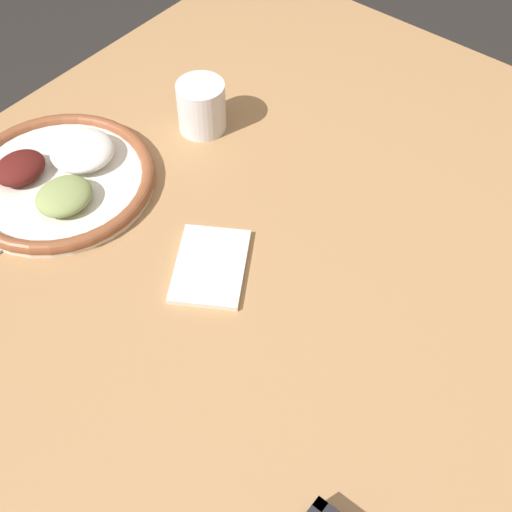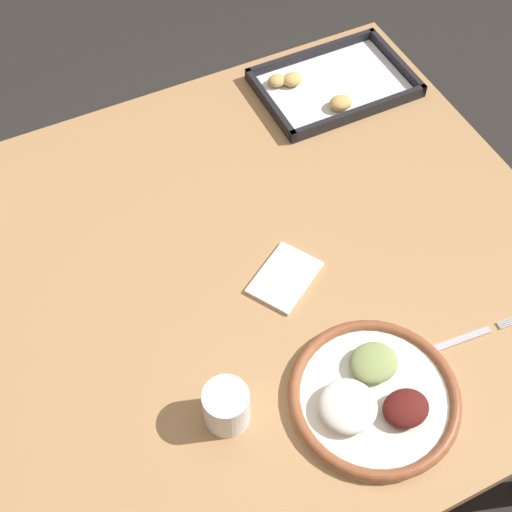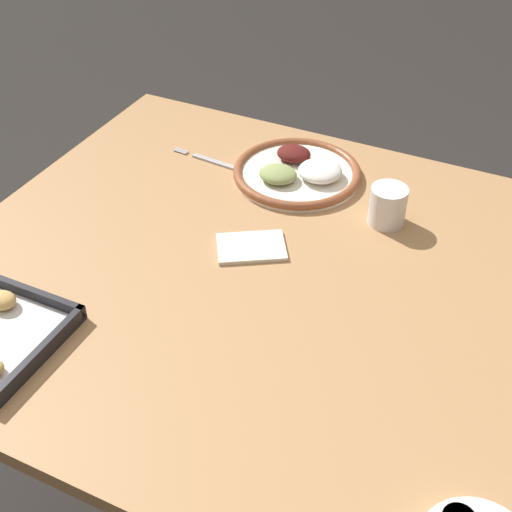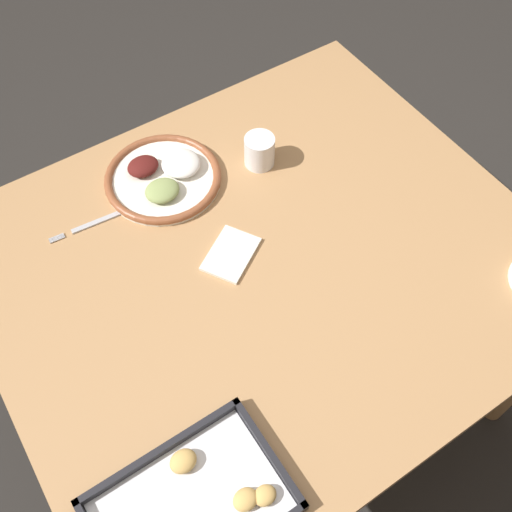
% 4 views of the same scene
% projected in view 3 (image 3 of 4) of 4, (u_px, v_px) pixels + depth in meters
% --- Properties ---
extents(ground_plane, '(8.00, 8.00, 0.00)m').
position_uv_depth(ground_plane, '(265.00, 495.00, 1.77)').
color(ground_plane, '#282623').
extents(dining_table, '(1.20, 1.04, 0.72)m').
position_uv_depth(dining_table, '(267.00, 308.00, 1.37)').
color(dining_table, '#AD7F51').
rests_on(dining_table, ground_plane).
extents(dinner_plate, '(0.28, 0.28, 0.05)m').
position_uv_depth(dinner_plate, '(298.00, 172.00, 1.56)').
color(dinner_plate, white).
rests_on(dinner_plate, dining_table).
extents(fork, '(0.23, 0.03, 0.00)m').
position_uv_depth(fork, '(220.00, 164.00, 1.60)').
color(fork, '#B2B2B7').
rests_on(fork, dining_table).
extents(drinking_cup, '(0.07, 0.07, 0.08)m').
position_uv_depth(drinking_cup, '(388.00, 206.00, 1.41)').
color(drinking_cup, white).
rests_on(drinking_cup, dining_table).
extents(napkin, '(0.16, 0.15, 0.01)m').
position_uv_depth(napkin, '(251.00, 247.00, 1.37)').
color(napkin, silver).
rests_on(napkin, dining_table).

